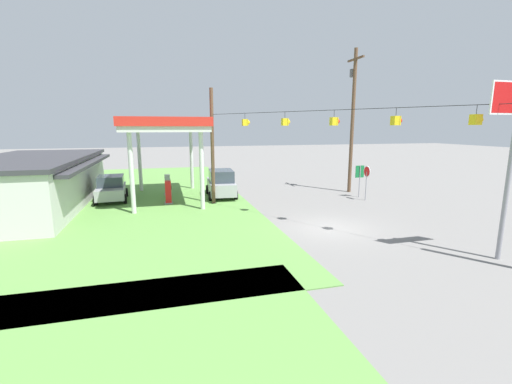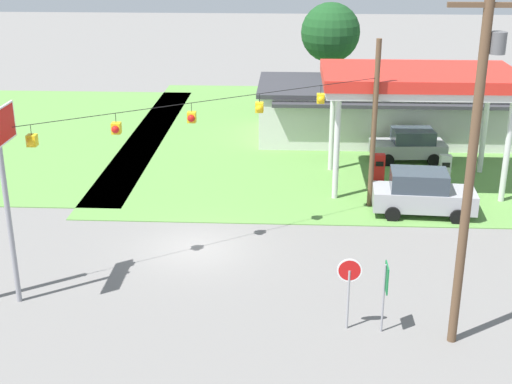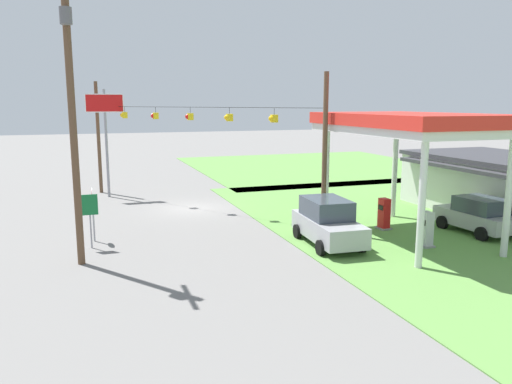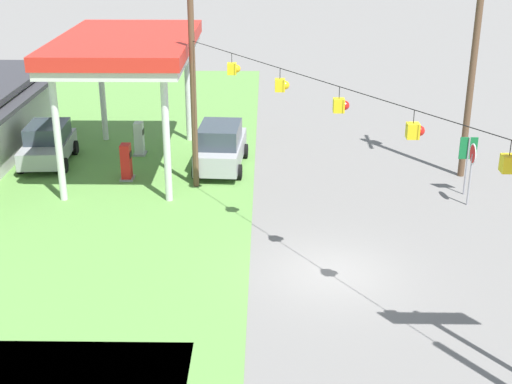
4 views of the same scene
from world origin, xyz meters
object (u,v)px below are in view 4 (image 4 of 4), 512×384
(route_sign, at_px, (468,154))
(car_at_pumps_front, at_px, (221,146))
(fuel_pump_near, at_px, (126,163))
(fuel_pump_far, at_px, (139,140))
(gas_station_canopy, at_px, (126,49))
(utility_pole_main, at_px, (477,31))
(car_at_pumps_rear, at_px, (48,144))
(stop_sign_roadside, at_px, (472,161))

(route_sign, bearing_deg, car_at_pumps_front, 74.07)
(fuel_pump_near, xyz_separation_m, fuel_pump_far, (3.27, 0.00, 0.00))
(gas_station_canopy, height_order, route_sign, gas_station_canopy)
(gas_station_canopy, bearing_deg, fuel_pump_far, -0.06)
(route_sign, relative_size, utility_pole_main, 0.22)
(fuel_pump_far, distance_m, car_at_pumps_rear, 4.10)
(fuel_pump_near, height_order, car_at_pumps_rear, car_at_pumps_rear)
(stop_sign_roadside, distance_m, route_sign, 1.15)
(gas_station_canopy, xyz_separation_m, car_at_pumps_front, (-0.15, -3.91, -4.24))
(stop_sign_roadside, height_order, route_sign, stop_sign_roadside)
(gas_station_canopy, relative_size, fuel_pump_near, 5.81)
(fuel_pump_near, distance_m, stop_sign_roadside, 14.06)
(stop_sign_roadside, height_order, utility_pole_main, utility_pole_main)
(car_at_pumps_rear, xyz_separation_m, stop_sign_roadside, (-4.60, -17.72, 0.89))
(fuel_pump_near, bearing_deg, gas_station_canopy, 0.06)
(car_at_pumps_rear, distance_m, utility_pole_main, 19.08)
(car_at_pumps_rear, relative_size, utility_pole_main, 0.37)
(fuel_pump_far, bearing_deg, car_at_pumps_front, -114.50)
(gas_station_canopy, bearing_deg, fuel_pump_near, -179.94)
(fuel_pump_near, height_order, car_at_pumps_front, car_at_pumps_front)
(gas_station_canopy, bearing_deg, route_sign, -102.18)
(gas_station_canopy, xyz_separation_m, utility_pole_main, (-0.84, -14.36, 0.92))
(route_sign, height_order, utility_pole_main, utility_pole_main)
(car_at_pumps_front, relative_size, car_at_pumps_rear, 1.12)
(car_at_pumps_rear, relative_size, stop_sign_roadside, 1.65)
(gas_station_canopy, relative_size, utility_pole_main, 0.83)
(fuel_pump_far, relative_size, route_sign, 0.66)
(car_at_pumps_front, distance_m, utility_pole_main, 11.68)
(gas_station_canopy, distance_m, car_at_pumps_front, 5.77)
(fuel_pump_far, relative_size, car_at_pumps_front, 0.34)
(fuel_pump_near, height_order, utility_pole_main, utility_pole_main)
(fuel_pump_far, distance_m, utility_pole_main, 15.56)
(fuel_pump_far, relative_size, stop_sign_roadside, 0.64)
(stop_sign_roadside, relative_size, utility_pole_main, 0.22)
(utility_pole_main, bearing_deg, gas_station_canopy, 86.66)
(fuel_pump_near, relative_size, utility_pole_main, 0.14)
(fuel_pump_near, distance_m, utility_pole_main, 15.38)
(fuel_pump_far, relative_size, utility_pole_main, 0.14)
(gas_station_canopy, xyz_separation_m, stop_sign_roadside, (-4.15, -13.79, -3.47))
(stop_sign_roadside, bearing_deg, gas_station_canopy, -106.73)
(car_at_pumps_rear, height_order, stop_sign_roadside, stop_sign_roadside)
(fuel_pump_near, relative_size, car_at_pumps_rear, 0.39)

